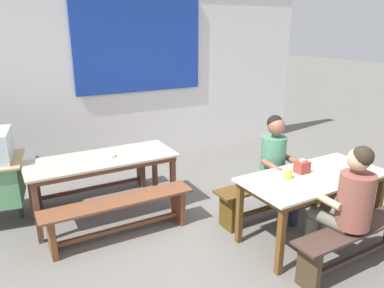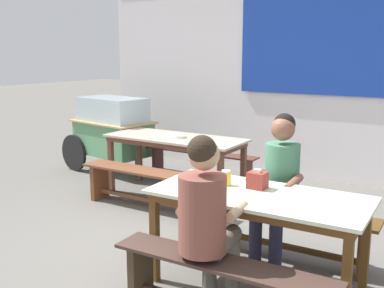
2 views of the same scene
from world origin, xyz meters
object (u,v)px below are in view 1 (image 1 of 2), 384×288
at_px(person_near_front, 347,200).
at_px(tissue_box, 302,167).
at_px(bench_near_front, 358,240).
at_px(dining_table_near, 313,182).
at_px(dining_table_far, 102,164).
at_px(person_right_near_table, 277,163).
at_px(bench_near_back, 273,192).
at_px(condiment_jar, 288,173).
at_px(bench_far_back, 92,176).
at_px(bench_far_front, 120,212).
at_px(soup_bowl, 109,156).

distance_m(person_near_front, tissue_box, 0.67).
bearing_deg(tissue_box, person_near_front, -95.55).
xyz_separation_m(bench_near_front, person_near_front, (-0.15, 0.07, 0.43)).
bearing_deg(dining_table_near, bench_near_front, -87.99).
relative_size(dining_table_far, person_near_front, 1.39).
distance_m(dining_table_near, person_right_near_table, 0.54).
height_order(dining_table_near, person_right_near_table, person_right_near_table).
bearing_deg(person_right_near_table, person_near_front, -94.01).
relative_size(dining_table_near, tissue_box, 10.76).
bearing_deg(bench_near_back, condiment_jar, -118.20).
height_order(tissue_box, condiment_jar, tissue_box).
height_order(bench_near_back, person_right_near_table, person_right_near_table).
distance_m(bench_far_back, bench_near_back, 2.46).
bearing_deg(bench_far_front, bench_near_front, -40.49).
xyz_separation_m(bench_far_front, soup_bowl, (0.08, 0.58, 0.46)).
bearing_deg(person_right_near_table, bench_far_front, 165.69).
height_order(bench_near_front, tissue_box, tissue_box).
distance_m(tissue_box, soup_bowl, 2.26).
xyz_separation_m(person_near_front, soup_bowl, (-1.65, 2.13, 0.04)).
bearing_deg(bench_far_front, bench_far_back, 90.73).
xyz_separation_m(bench_near_front, soup_bowl, (-1.81, 2.19, 0.47)).
height_order(bench_far_front, person_right_near_table, person_right_near_table).
relative_size(bench_far_back, bench_near_back, 1.04).
bearing_deg(bench_near_back, bench_far_back, 139.08).
distance_m(person_right_near_table, person_near_front, 1.08).
bearing_deg(bench_far_back, tissue_box, -49.19).
height_order(person_right_near_table, condiment_jar, person_right_near_table).
distance_m(dining_table_far, bench_far_front, 0.71).
bearing_deg(bench_far_front, dining_table_far, 90.73).
bearing_deg(person_near_front, soup_bowl, 127.88).
distance_m(bench_near_back, condiment_jar, 0.80).
relative_size(dining_table_near, bench_far_front, 0.97).
xyz_separation_m(bench_far_front, condiment_jar, (1.55, -0.93, 0.51)).
distance_m(dining_table_near, condiment_jar, 0.35).
bearing_deg(tissue_box, bench_near_front, -83.15).
bearing_deg(bench_near_front, tissue_box, 96.85).
bearing_deg(dining_table_near, person_right_near_table, 95.83).
bearing_deg(bench_near_back, bench_near_front, -87.99).
xyz_separation_m(person_right_near_table, condiment_jar, (-0.26, -0.47, 0.08)).
bearing_deg(dining_table_far, soup_bowl, -16.51).
bearing_deg(bench_far_front, person_right_near_table, -14.31).
distance_m(dining_table_near, soup_bowl, 2.39).
xyz_separation_m(condiment_jar, soup_bowl, (-1.47, 1.52, -0.04)).
bearing_deg(bench_far_front, soup_bowl, 82.45).
bearing_deg(soup_bowl, bench_near_front, -50.52).
bearing_deg(dining_table_near, person_near_front, -103.54).
xyz_separation_m(bench_near_back, person_near_front, (-0.11, -1.15, 0.42)).
relative_size(bench_far_front, condiment_jar, 13.95).
bearing_deg(condiment_jar, soup_bowl, 134.12).
distance_m(dining_table_far, tissue_box, 2.34).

